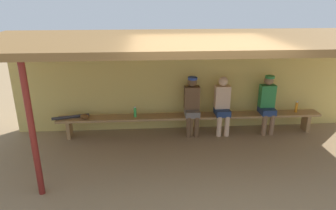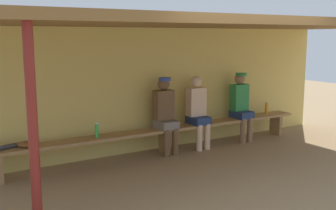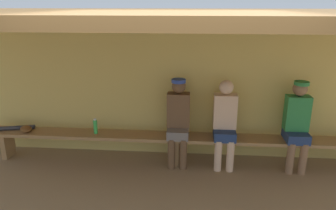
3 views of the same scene
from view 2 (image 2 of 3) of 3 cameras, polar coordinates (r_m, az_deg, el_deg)
ground_plane at (r=6.13m, az=7.13°, el=-10.13°), size 24.00×24.00×0.00m
back_wall at (r=7.50m, az=-2.28°, el=2.22°), size 8.00×0.20×2.20m
dugout_roof at (r=6.34m, az=3.53°, el=11.37°), size 8.00×2.80×0.12m
support_post at (r=4.15m, az=-18.16°, el=-4.29°), size 0.10×0.10×2.20m
bench at (r=7.24m, az=-0.50°, el=-3.78°), size 6.00×0.36×0.46m
player_in_red at (r=7.56m, az=4.14°, el=-0.58°), size 0.34×0.42×1.34m
player_in_blue at (r=8.20m, az=10.08°, el=0.22°), size 0.34×0.42×1.34m
player_shirtless_tan at (r=7.18m, az=-0.38°, el=-0.96°), size 0.34×0.42×1.34m
water_bottle_orange at (r=8.72m, az=13.50°, el=-0.41°), size 0.06×0.06×0.26m
water_bottle_clear at (r=6.64m, az=-9.84°, el=-3.48°), size 0.06×0.06×0.24m
baseball_glove_dark_brown at (r=6.32m, az=-19.22°, el=-5.20°), size 0.29×0.29×0.09m
baseball_bat at (r=6.31m, az=-22.05°, el=-5.53°), size 0.79×0.27×0.07m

